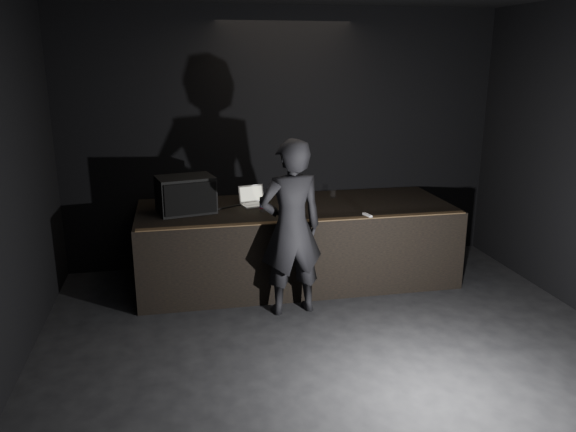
{
  "coord_description": "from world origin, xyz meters",
  "views": [
    {
      "loc": [
        -1.47,
        -4.08,
        2.83
      ],
      "look_at": [
        -0.19,
        2.3,
        0.99
      ],
      "focal_mm": 35.0,
      "sensor_mm": 36.0,
      "label": 1
    }
  ],
  "objects_px": {
    "stage_monitor": "(186,195)",
    "beer_can": "(262,204)",
    "laptop": "(254,200)",
    "stage_riser": "(296,243)",
    "person": "(291,228)"
  },
  "relations": [
    {
      "from": "stage_riser",
      "to": "person",
      "type": "xyz_separation_m",
      "value": [
        -0.26,
        -0.95,
        0.5
      ]
    },
    {
      "from": "stage_monitor",
      "to": "beer_can",
      "type": "relative_size",
      "value": 4.19
    },
    {
      "from": "person",
      "to": "beer_can",
      "type": "bearing_deg",
      "value": -83.3
    },
    {
      "from": "laptop",
      "to": "person",
      "type": "bearing_deg",
      "value": -90.76
    },
    {
      "from": "stage_monitor",
      "to": "person",
      "type": "height_order",
      "value": "person"
    },
    {
      "from": "stage_monitor",
      "to": "laptop",
      "type": "bearing_deg",
      "value": 2.38
    },
    {
      "from": "laptop",
      "to": "stage_monitor",
      "type": "bearing_deg",
      "value": -178.69
    },
    {
      "from": "stage_riser",
      "to": "person",
      "type": "relative_size",
      "value": 1.99
    },
    {
      "from": "stage_riser",
      "to": "beer_can",
      "type": "bearing_deg",
      "value": -158.53
    },
    {
      "from": "stage_riser",
      "to": "laptop",
      "type": "distance_m",
      "value": 0.79
    },
    {
      "from": "stage_riser",
      "to": "beer_can",
      "type": "height_order",
      "value": "beer_can"
    },
    {
      "from": "stage_monitor",
      "to": "laptop",
      "type": "distance_m",
      "value": 0.91
    },
    {
      "from": "beer_can",
      "to": "person",
      "type": "distance_m",
      "value": 0.8
    },
    {
      "from": "beer_can",
      "to": "stage_monitor",
      "type": "bearing_deg",
      "value": 170.69
    },
    {
      "from": "stage_monitor",
      "to": "laptop",
      "type": "height_order",
      "value": "stage_monitor"
    }
  ]
}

